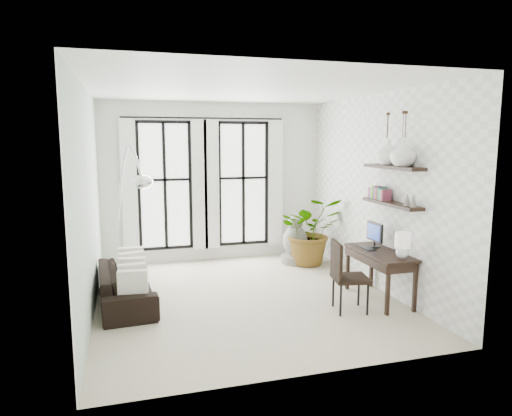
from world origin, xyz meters
name	(u,v)px	position (x,y,z in m)	size (l,w,h in m)	color
floor	(245,297)	(0.00, 0.00, 0.00)	(5.00, 5.00, 0.00)	#C0B898
ceiling	(245,89)	(0.00, 0.00, 3.20)	(5.00, 5.00, 0.00)	white
wall_left	(88,202)	(-2.25, 0.00, 1.60)	(5.00, 5.00, 0.00)	#ACC0B0
wall_right	(376,192)	(2.25, 0.00, 1.60)	(5.00, 5.00, 0.00)	white
wall_back	(214,182)	(0.00, 2.50, 1.60)	(4.50, 4.50, 0.00)	white
windows	(205,185)	(-0.20, 2.43, 1.56)	(3.26, 0.13, 2.65)	white
wall_shelves	(390,188)	(2.11, -0.63, 1.73)	(0.25, 1.30, 0.60)	black
sofa	(126,286)	(-1.80, 0.25, 0.28)	(1.90, 0.74, 0.56)	black
throw_pillows	(132,271)	(-1.70, 0.25, 0.50)	(0.40, 1.52, 0.40)	beige
plant	(310,231)	(1.73, 1.55, 0.68)	(1.22, 1.06, 1.36)	#2D7228
desk	(381,255)	(1.95, -0.72, 0.72)	(0.55, 1.30, 1.16)	black
desk_chair	(344,272)	(1.22, -0.94, 0.58)	(0.56, 0.56, 1.02)	black
arc_lamp	(130,195)	(-1.69, 0.23, 1.66)	(0.74, 0.48, 2.38)	silver
buddha	(295,243)	(1.47, 1.70, 0.41)	(0.54, 0.54, 0.98)	gray
vase_a	(403,153)	(2.11, -0.92, 2.27)	(0.37, 0.37, 0.38)	white
vase_b	(388,152)	(2.11, -0.52, 2.27)	(0.37, 0.37, 0.38)	white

